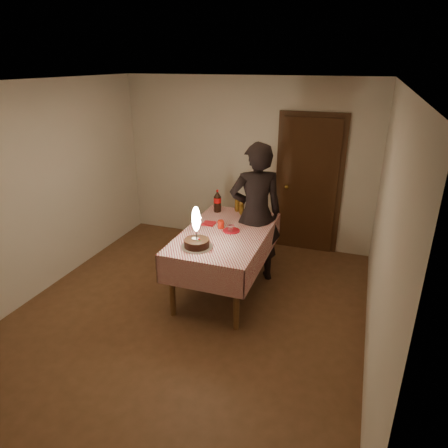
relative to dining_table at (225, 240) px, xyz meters
The scene contains 13 objects.
ground 0.97m from the dining_table, 111.30° to the right, with size 4.00×4.50×0.01m, color brown.
room_shell 1.09m from the dining_table, 110.87° to the right, with size 4.04×4.54×2.62m.
dining_table is the anchor object (origin of this frame).
birthday_cake 0.59m from the dining_table, 107.36° to the right, with size 0.36×0.36×0.49m.
red_plate 0.14m from the dining_table, 37.74° to the left, with size 0.22×0.22×0.01m, color #AE0C19.
red_cup 0.21m from the dining_table, 134.95° to the left, with size 0.08×0.08×0.10m, color red.
clear_cup 0.17m from the dining_table, 11.75° to the left, with size 0.07×0.07×0.09m, color silver.
napkin_stack 0.34m from the dining_table, 150.48° to the left, with size 0.15×0.15×0.02m, color red.
cola_bottle 0.77m from the dining_table, 118.19° to the left, with size 0.10×0.10×0.32m.
amber_bottle_left 0.78m from the dining_table, 96.71° to the left, with size 0.06×0.06×0.25m.
amber_bottle_right 0.64m from the dining_table, 76.09° to the left, with size 0.06×0.06×0.25m.
amber_bottle_mid 0.69m from the dining_table, 89.41° to the left, with size 0.06×0.06×0.25m.
photographer 0.56m from the dining_table, 58.81° to the left, with size 0.82×0.71×1.88m.
Camera 1 is at (1.74, -3.67, 2.79)m, focal length 32.00 mm.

